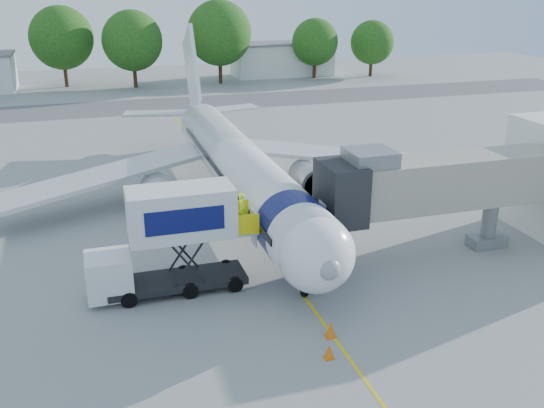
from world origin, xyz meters
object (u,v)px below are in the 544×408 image
object	(u,v)px
aircraft	(237,165)
ground_tug	(472,368)
jet_bridge	(426,185)
catering_hiloader	(169,241)

from	to	relation	value
aircraft	ground_tug	size ratio (longest dim) A/B	10.55
jet_bridge	catering_hiloader	size ratio (longest dim) A/B	1.64
jet_bridge	ground_tug	bearing A→B (deg)	-110.25
jet_bridge	ground_tug	size ratio (longest dim) A/B	3.89
aircraft	ground_tug	world-z (taller)	aircraft
ground_tug	catering_hiloader	bearing A→B (deg)	142.55
aircraft	jet_bridge	world-z (taller)	aircraft
catering_hiloader	jet_bridge	bearing A→B (deg)	0.01
aircraft	catering_hiloader	bearing A→B (deg)	-119.38
aircraft	jet_bridge	bearing A→B (deg)	-54.30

